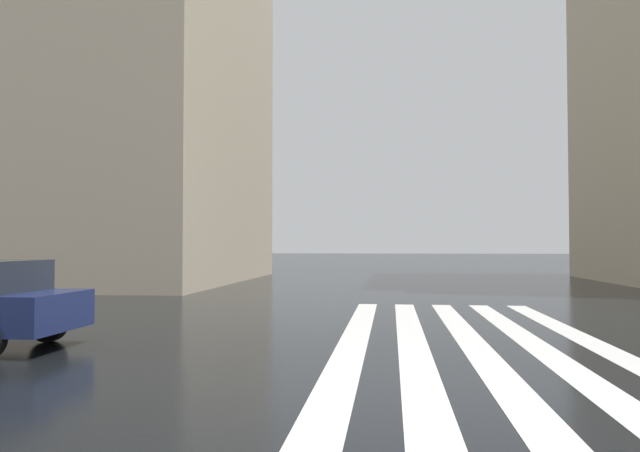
# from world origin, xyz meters

# --- Properties ---
(ground_plane) EXTENTS (220.00, 220.00, 0.00)m
(ground_plane) POSITION_xyz_m (0.00, 0.00, 0.00)
(ground_plane) COLOR black
(zebra_crossing) EXTENTS (13.00, 4.50, 0.01)m
(zebra_crossing) POSITION_xyz_m (4.00, -0.97, 0.00)
(zebra_crossing) COLOR silver
(zebra_crossing) RESTS_ON ground_plane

